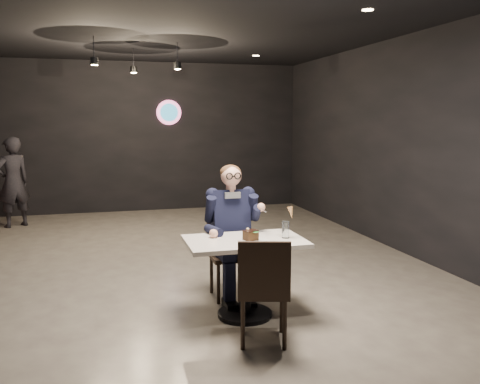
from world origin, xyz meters
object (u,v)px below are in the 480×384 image
object	(u,v)px
chair_far	(231,254)
chair_near	(263,288)
main_table	(245,278)
sundae_glass	(285,230)
passerby	(13,182)
seated_man	(231,230)

from	to	relation	value
chair_far	chair_near	size ratio (longest dim) A/B	1.00
chair_near	main_table	bearing A→B (deg)	105.88
main_table	sundae_glass	world-z (taller)	sundae_glass
main_table	chair_near	distance (m)	0.57
main_table	passerby	world-z (taller)	passerby
sundae_glass	chair_near	bearing A→B (deg)	-126.50
seated_man	chair_near	bearing A→B (deg)	-90.00
main_table	sundae_glass	xyz separation A→B (m)	(0.39, -0.05, 0.45)
main_table	chair_far	distance (m)	0.56
main_table	sundae_glass	size ratio (longest dim) A/B	6.93
chair_far	seated_man	xyz separation A→B (m)	(0.00, 0.00, 0.26)
passerby	chair_far	bearing A→B (deg)	89.74
chair_far	seated_man	size ratio (longest dim) A/B	0.64
chair_near	sundae_glass	world-z (taller)	chair_near
main_table	chair_far	xyz separation A→B (m)	(0.00, 0.55, 0.09)
passerby	sundae_glass	bearing A→B (deg)	89.85
seated_man	main_table	bearing A→B (deg)	-90.00
sundae_glass	passerby	size ratio (longest dim) A/B	0.10
sundae_glass	passerby	distance (m)	5.94
seated_man	sundae_glass	size ratio (longest dim) A/B	9.07
seated_man	sundae_glass	distance (m)	0.72
main_table	seated_man	distance (m)	0.65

